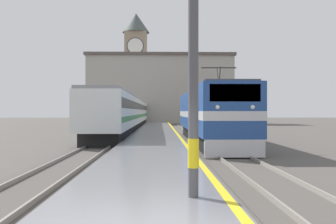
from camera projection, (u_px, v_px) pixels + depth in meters
ground_plane at (156, 135)px, 35.97m from camera, size 200.00×200.00×0.00m
platform at (155, 136)px, 30.97m from camera, size 3.76×140.00×0.43m
rail_track_near at (203, 138)px, 31.05m from camera, size 2.83×140.00×0.16m
rail_track_far at (113, 139)px, 30.90m from camera, size 2.84×140.00×0.16m
locomotive_train at (208, 115)px, 27.49m from camera, size 2.92×19.73×4.72m
passenger_train at (129, 113)px, 46.66m from camera, size 2.92×48.93×3.68m
clock_tower at (136, 63)px, 84.35m from camera, size 5.79×5.79×23.28m
station_building at (160, 89)px, 71.12m from camera, size 26.26×7.93×12.39m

